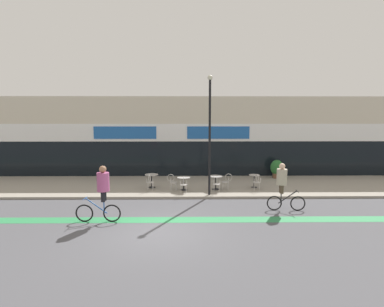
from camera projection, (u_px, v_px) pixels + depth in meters
ground_plane at (157, 233)px, 10.83m from camera, size 120.00×120.00×0.00m
sidewalk_slab at (170, 186)px, 18.02m from camera, size 40.00×5.50×0.12m
storefront_facade at (173, 136)px, 22.38m from camera, size 40.00×4.06×5.57m
bike_lane_stripe at (161, 220)px, 12.18m from camera, size 36.00×0.70×0.01m
bistro_table_0 at (152, 178)px, 17.20m from camera, size 0.77×0.77×0.78m
bistro_table_1 at (184, 181)px, 16.62m from camera, size 0.74×0.74×0.73m
bistro_table_2 at (216, 180)px, 16.77m from camera, size 0.75×0.75×0.77m
bistro_table_3 at (254, 179)px, 17.25m from camera, size 0.62×0.62×0.74m
cafe_chair_0_near at (150, 181)px, 16.59m from camera, size 0.45×0.60×0.90m
cafe_chair_1_near at (184, 183)px, 16.00m from camera, size 0.41×0.58×0.90m
cafe_chair_1_side at (172, 181)px, 16.62m from camera, size 0.59×0.42×0.90m
cafe_chair_2_near at (217, 183)px, 16.15m from camera, size 0.43×0.59×0.90m
cafe_chair_2_side at (227, 180)px, 16.78m from camera, size 0.59×0.43×0.90m
cafe_chair_3_near at (257, 181)px, 16.63m from camera, size 0.43×0.59×0.90m
planter_pot at (277, 168)px, 19.97m from camera, size 0.85×0.85×1.22m
lamp_post at (210, 128)px, 15.30m from camera, size 0.26×0.26×6.14m
cyclist_0 at (102, 189)px, 11.80m from camera, size 1.82×0.50×2.27m
cyclist_1 at (283, 183)px, 13.26m from camera, size 1.70×0.53×2.15m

